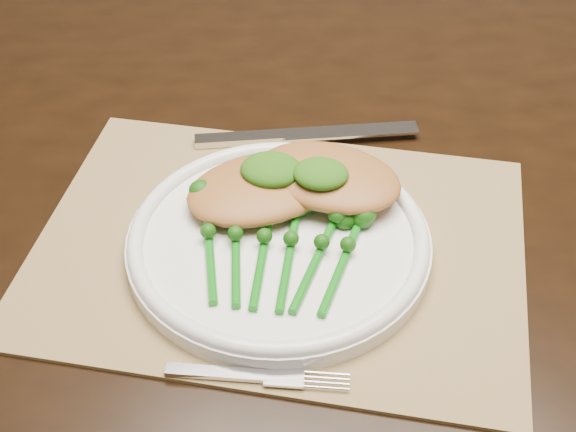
# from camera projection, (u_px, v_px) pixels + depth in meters

# --- Properties ---
(dining_table) EXTENTS (1.72, 1.14, 0.75)m
(dining_table) POSITION_uv_depth(u_px,v_px,m) (369.00, 393.00, 1.06)
(dining_table) COLOR black
(dining_table) RESTS_ON ground
(placemat) EXTENTS (0.46, 0.35, 0.00)m
(placemat) POSITION_uv_depth(u_px,v_px,m) (279.00, 246.00, 0.73)
(placemat) COLOR olive
(placemat) RESTS_ON dining_table
(dinner_plate) EXTENTS (0.27, 0.27, 0.02)m
(dinner_plate) POSITION_uv_depth(u_px,v_px,m) (279.00, 240.00, 0.71)
(dinner_plate) COLOR white
(dinner_plate) RESTS_ON placemat
(knife) EXTENTS (0.23, 0.07, 0.01)m
(knife) POSITION_uv_depth(u_px,v_px,m) (285.00, 136.00, 0.84)
(knife) COLOR silver
(knife) RESTS_ON placemat
(fork) EXTENTS (0.14, 0.02, 0.00)m
(fork) POSITION_uv_depth(u_px,v_px,m) (269.00, 377.00, 0.62)
(fork) COLOR silver
(fork) RESTS_ON placemat
(chicken_fillet_left) EXTENTS (0.17, 0.16, 0.03)m
(chicken_fillet_left) POSITION_uv_depth(u_px,v_px,m) (261.00, 188.00, 0.74)
(chicken_fillet_left) COLOR #AC6C32
(chicken_fillet_left) RESTS_ON dinner_plate
(chicken_fillet_right) EXTENTS (0.16, 0.13, 0.03)m
(chicken_fillet_right) POSITION_uv_depth(u_px,v_px,m) (329.00, 176.00, 0.74)
(chicken_fillet_right) COLOR #AC6C32
(chicken_fillet_right) RESTS_ON dinner_plate
(pesto_dollop_left) EXTENTS (0.06, 0.05, 0.02)m
(pesto_dollop_left) POSITION_uv_depth(u_px,v_px,m) (271.00, 170.00, 0.73)
(pesto_dollop_left) COLOR #19470A
(pesto_dollop_left) RESTS_ON chicken_fillet_left
(pesto_dollop_right) EXTENTS (0.05, 0.04, 0.02)m
(pesto_dollop_right) POSITION_uv_depth(u_px,v_px,m) (321.00, 174.00, 0.72)
(pesto_dollop_right) COLOR #19470A
(pesto_dollop_right) RESTS_ON chicken_fillet_right
(broccolini_bundle) EXTENTS (0.14, 0.16, 0.04)m
(broccolini_bundle) POSITION_uv_depth(u_px,v_px,m) (275.00, 258.00, 0.69)
(broccolini_bundle) COLOR #0D680F
(broccolini_bundle) RESTS_ON dinner_plate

